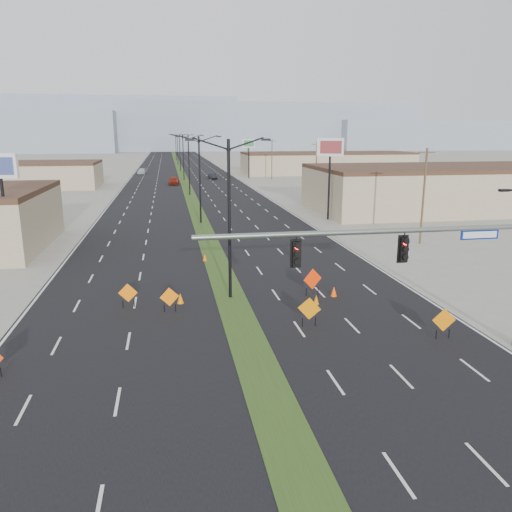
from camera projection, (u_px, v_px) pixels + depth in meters
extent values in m
plane|color=gray|center=(266.00, 389.00, 20.73)|extent=(600.00, 600.00, 0.00)
cube|color=black|center=(184.00, 179.00, 116.34)|extent=(25.00, 400.00, 0.02)
cube|color=#2B3F16|center=(184.00, 179.00, 116.34)|extent=(2.00, 400.00, 0.04)
cube|color=tan|center=(18.00, 176.00, 96.06)|extent=(30.00, 14.00, 4.50)
cube|color=tan|center=(445.00, 190.00, 68.83)|extent=(36.00, 18.00, 5.50)
cube|color=tan|center=(327.00, 164.00, 131.71)|extent=(44.00, 16.00, 5.00)
cube|color=#8795A8|center=(236.00, 127.00, 310.95)|extent=(220.00, 50.00, 28.00)
cube|color=#8795A8|center=(450.00, 135.00, 326.19)|extent=(160.00, 50.00, 18.00)
cube|color=#8795A8|center=(123.00, 124.00, 317.79)|extent=(140.00, 50.00, 32.00)
cylinder|color=slate|center=(373.00, 231.00, 22.06)|extent=(16.00, 0.24, 0.24)
cube|color=navy|center=(480.00, 235.00, 22.99)|extent=(1.90, 0.04, 0.45)
cube|color=black|center=(296.00, 254.00, 21.68)|extent=(0.50, 0.28, 1.30)
sphere|color=#FF0C05|center=(297.00, 247.00, 21.44)|extent=(0.22, 0.22, 0.22)
cube|color=black|center=(404.00, 249.00, 22.52)|extent=(0.50, 0.28, 1.30)
sphere|color=#FF0C05|center=(406.00, 243.00, 22.28)|extent=(0.22, 0.22, 0.22)
cylinder|color=black|center=(229.00, 221.00, 31.00)|extent=(0.20, 0.20, 10.00)
cube|color=black|center=(190.00, 140.00, 29.43)|extent=(0.55, 0.24, 0.14)
cube|color=black|center=(266.00, 140.00, 30.20)|extent=(0.55, 0.24, 0.14)
cylinder|color=black|center=(200.00, 180.00, 57.77)|extent=(0.20, 0.20, 10.00)
cube|color=black|center=(178.00, 137.00, 56.20)|extent=(0.55, 0.24, 0.14)
cube|color=black|center=(219.00, 137.00, 56.98)|extent=(0.55, 0.24, 0.14)
cylinder|color=black|center=(189.00, 165.00, 84.54)|extent=(0.20, 0.20, 10.00)
cube|color=black|center=(174.00, 135.00, 82.97)|extent=(0.55, 0.24, 0.14)
cube|color=black|center=(202.00, 135.00, 83.75)|extent=(0.55, 0.24, 0.14)
cylinder|color=black|center=(183.00, 158.00, 111.32)|extent=(0.20, 0.20, 10.00)
cube|color=black|center=(172.00, 135.00, 109.74)|extent=(0.55, 0.24, 0.14)
cube|color=black|center=(193.00, 135.00, 110.52)|extent=(0.55, 0.24, 0.14)
cylinder|color=black|center=(180.00, 153.00, 138.09)|extent=(0.20, 0.20, 10.00)
cube|color=black|center=(171.00, 135.00, 136.51)|extent=(0.55, 0.24, 0.14)
cube|color=black|center=(188.00, 135.00, 137.29)|extent=(0.55, 0.24, 0.14)
cylinder|color=black|center=(178.00, 150.00, 164.86)|extent=(0.20, 0.20, 10.00)
cube|color=black|center=(170.00, 134.00, 163.28)|extent=(0.55, 0.24, 0.14)
cube|color=black|center=(184.00, 134.00, 164.06)|extent=(0.55, 0.24, 0.14)
cylinder|color=black|center=(176.00, 147.00, 191.63)|extent=(0.20, 0.20, 10.00)
cube|color=black|center=(169.00, 134.00, 190.05)|extent=(0.55, 0.24, 0.14)
cube|color=black|center=(181.00, 134.00, 190.83)|extent=(0.55, 0.24, 0.14)
cylinder|color=#4C3823|center=(423.00, 197.00, 46.92)|extent=(0.20, 0.20, 9.00)
cube|color=#4C3823|center=(427.00, 152.00, 45.94)|extent=(1.60, 0.10, 0.10)
cylinder|color=#4C3823|center=(316.00, 170.00, 80.39)|extent=(0.20, 0.20, 9.00)
cube|color=#4C3823|center=(317.00, 144.00, 79.41)|extent=(1.60, 0.10, 0.10)
cylinder|color=#4C3823|center=(272.00, 159.00, 113.85)|extent=(0.20, 0.20, 9.00)
cube|color=#4C3823|center=(272.00, 141.00, 112.87)|extent=(1.60, 0.10, 0.10)
cylinder|color=#4C3823|center=(248.00, 153.00, 147.31)|extent=(0.20, 0.20, 9.00)
cube|color=#4C3823|center=(248.00, 139.00, 146.33)|extent=(1.60, 0.10, 0.10)
imported|color=maroon|center=(174.00, 181.00, 102.69)|extent=(2.31, 4.97, 1.65)
imported|color=black|center=(213.00, 176.00, 114.98)|extent=(1.88, 4.20, 1.34)
imported|color=silver|center=(142.00, 171.00, 129.45)|extent=(2.21, 4.79, 1.36)
cylinder|color=black|center=(1.00, 372.00, 21.66)|extent=(0.05, 0.05, 0.46)
cube|color=orange|center=(169.00, 297.00, 29.39)|extent=(1.13, 0.20, 1.14)
cylinder|color=black|center=(164.00, 309.00, 29.51)|extent=(0.05, 0.05, 0.47)
cylinder|color=black|center=(176.00, 308.00, 29.62)|extent=(0.05, 0.05, 0.47)
cube|color=orange|center=(128.00, 293.00, 30.09)|extent=(1.15, 0.12, 1.15)
cylinder|color=black|center=(123.00, 304.00, 30.21)|extent=(0.05, 0.05, 0.48)
cylinder|color=black|center=(134.00, 304.00, 30.32)|extent=(0.05, 0.05, 0.48)
cube|color=orange|center=(309.00, 309.00, 27.13)|extent=(1.18, 0.52, 1.26)
cylinder|color=black|center=(303.00, 323.00, 27.26)|extent=(0.05, 0.05, 0.52)
cylinder|color=black|center=(315.00, 322.00, 27.38)|extent=(0.05, 0.05, 0.52)
cube|color=#FF3605|center=(313.00, 279.00, 32.28)|extent=(1.32, 0.47, 1.38)
cylinder|color=black|center=(306.00, 292.00, 32.42)|extent=(0.05, 0.05, 0.57)
cylinder|color=black|center=(318.00, 291.00, 32.55)|extent=(0.05, 0.05, 0.57)
cube|color=orange|center=(444.00, 320.00, 25.52)|extent=(1.23, 0.16, 1.24)
cylinder|color=black|center=(436.00, 334.00, 25.65)|extent=(0.05, 0.05, 0.51)
cylinder|color=black|center=(449.00, 334.00, 25.77)|extent=(0.05, 0.05, 0.51)
cone|color=orange|center=(180.00, 298.00, 31.00)|extent=(0.49, 0.49, 0.68)
cone|color=orange|center=(316.00, 300.00, 30.85)|extent=(0.43, 0.43, 0.62)
cone|color=#FF4F05|center=(334.00, 291.00, 32.34)|extent=(0.45, 0.45, 0.68)
cone|color=#FE6105|center=(205.00, 257.00, 41.33)|extent=(0.43, 0.43, 0.62)
cylinder|color=black|center=(6.00, 220.00, 39.64)|extent=(0.24, 0.24, 7.29)
cylinder|color=black|center=(329.00, 186.00, 60.45)|extent=(0.24, 0.24, 8.08)
cube|color=white|center=(330.00, 147.00, 59.33)|extent=(3.04, 1.65, 2.13)
cube|color=maroon|center=(331.00, 147.00, 59.13)|extent=(2.34, 1.11, 1.49)
cylinder|color=black|center=(249.00, 162.00, 115.99)|extent=(0.24, 0.24, 7.44)
cube|color=white|center=(249.00, 143.00, 114.96)|extent=(2.87, 1.38, 1.96)
cube|color=#388D51|center=(249.00, 143.00, 114.77)|extent=(2.21, 0.89, 1.37)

